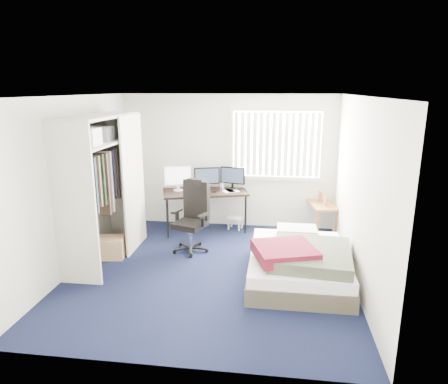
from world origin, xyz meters
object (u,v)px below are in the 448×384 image
nightstand (321,206)px  bed (299,262)px  desk (205,189)px  office_chair (193,224)px

nightstand → bed: (-0.49, -1.93, -0.24)m
desk → nightstand: desk is taller
desk → office_chair: (-0.04, -0.98, -0.33)m
office_chair → bed: office_chair is taller
office_chair → nightstand: 2.43m
bed → nightstand: bearing=75.8°
desk → nightstand: bearing=2.5°
office_chair → bed: 1.90m
nightstand → desk: bearing=-177.5°
desk → bed: 2.52m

